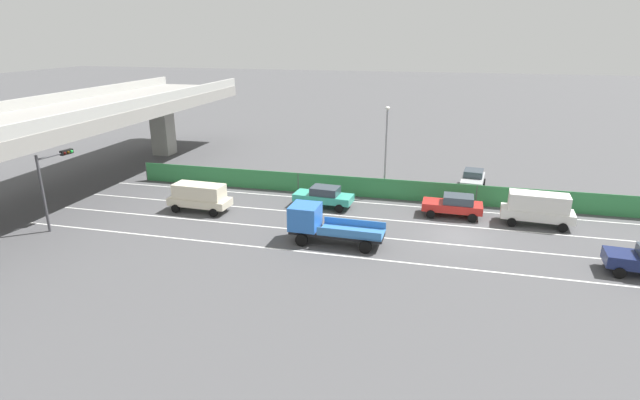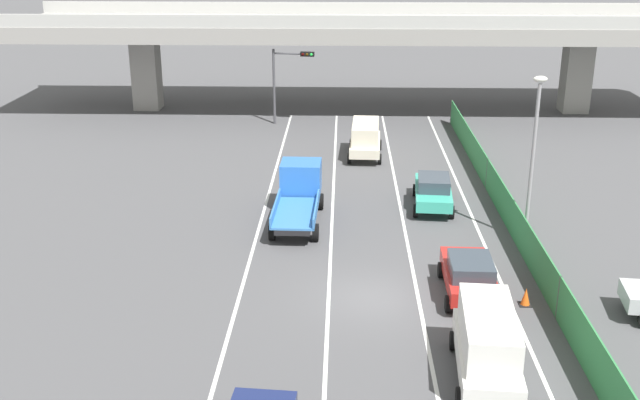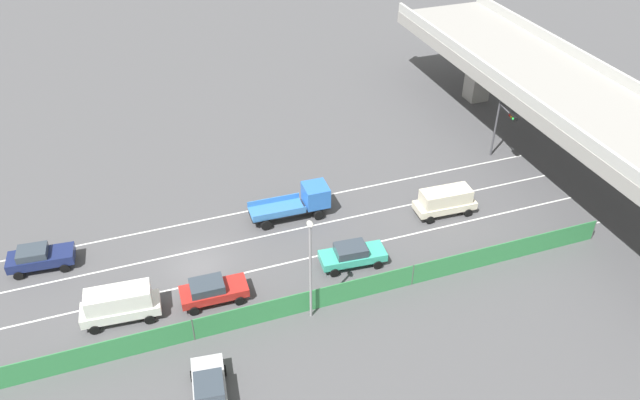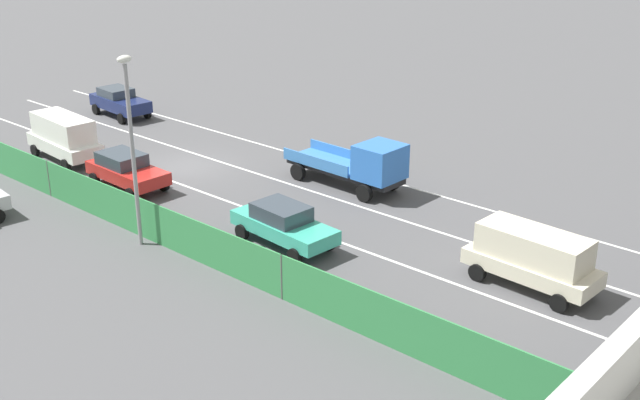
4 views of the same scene
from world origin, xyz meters
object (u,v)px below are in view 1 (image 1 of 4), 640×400
at_px(traffic_light, 53,175).
at_px(traffic_cone, 462,204).
at_px(flatbed_truck_blue, 320,224).
at_px(parked_wagon_silver, 473,179).
at_px(car_van_white, 538,207).
at_px(car_van_cream, 199,196).
at_px(street_lamp, 386,143).
at_px(car_sedan_red, 454,205).
at_px(car_taxi_teal, 324,196).

xyz_separation_m(traffic_light, traffic_cone, (10.81, -27.41, -3.44)).
bearing_deg(flatbed_truck_blue, parked_wagon_silver, -34.89).
xyz_separation_m(car_van_white, traffic_cone, (2.37, 4.97, -0.98)).
bearing_deg(car_van_cream, traffic_light, 123.62).
bearing_deg(parked_wagon_silver, traffic_light, 119.87).
xyz_separation_m(flatbed_truck_blue, traffic_light, (-1.85, 18.29, 2.51)).
xyz_separation_m(flatbed_truck_blue, street_lamp, (10.33, -2.87, 3.25)).
relative_size(car_van_white, street_lamp, 0.66).
height_order(car_sedan_red, traffic_cone, car_sedan_red).
height_order(car_van_white, traffic_light, traffic_light).
xyz_separation_m(car_sedan_red, street_lamp, (3.39, 5.55, 3.59)).
relative_size(car_van_white, traffic_cone, 7.23).
height_order(street_lamp, traffic_cone, street_lamp).
height_order(car_taxi_teal, traffic_light, traffic_light).
distance_m(car_van_cream, parked_wagon_silver, 23.14).
relative_size(car_sedan_red, car_van_white, 0.88).
bearing_deg(traffic_cone, street_lamp, 77.67).
bearing_deg(traffic_cone, parked_wagon_silver, -9.81).
distance_m(car_sedan_red, street_lamp, 7.43).
bearing_deg(traffic_light, car_van_cream, -56.38).
bearing_deg(parked_wagon_silver, flatbed_truck_blue, 145.11).
xyz_separation_m(car_van_white, parked_wagon_silver, (7.84, 4.03, -0.40)).
bearing_deg(car_van_white, flatbed_truck_blue, 115.09).
xyz_separation_m(car_taxi_teal, traffic_cone, (2.32, -10.49, -0.58)).
xyz_separation_m(parked_wagon_silver, traffic_light, (-16.28, 28.35, 2.86)).
xyz_separation_m(car_van_white, car_taxi_teal, (0.05, 15.47, -0.39)).
height_order(car_van_white, flatbed_truck_blue, flatbed_truck_blue).
xyz_separation_m(car_van_white, flatbed_truck_blue, (-6.60, 14.09, -0.05)).
relative_size(car_van_white, car_taxi_teal, 1.06).
relative_size(parked_wagon_silver, traffic_light, 0.82).
distance_m(parked_wagon_silver, traffic_light, 32.82).
bearing_deg(traffic_light, car_taxi_teal, -63.34).
bearing_deg(car_sedan_red, parked_wagon_silver, -12.36).
distance_m(car_sedan_red, traffic_light, 28.26).
bearing_deg(parked_wagon_silver, traffic_cone, 170.19).
bearing_deg(parked_wagon_silver, car_taxi_teal, 124.26).
bearing_deg(car_sedan_red, traffic_cone, -19.00).
height_order(car_taxi_teal, car_van_cream, car_van_cream).
relative_size(car_van_cream, traffic_cone, 6.97).
relative_size(car_van_white, traffic_light, 0.93).
distance_m(car_van_cream, traffic_cone, 20.21).
distance_m(car_van_white, car_taxi_teal, 15.47).
distance_m(car_taxi_teal, flatbed_truck_blue, 6.79).
bearing_deg(street_lamp, car_taxi_teal, 131.00).
bearing_deg(traffic_cone, car_sedan_red, 161.00).
bearing_deg(parked_wagon_silver, car_sedan_red, 167.64).
relative_size(car_van_white, flatbed_truck_blue, 0.81).
height_order(car_sedan_red, car_van_cream, car_van_cream).
height_order(car_van_white, parked_wagon_silver, car_van_white).
bearing_deg(car_van_white, traffic_light, 104.62).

